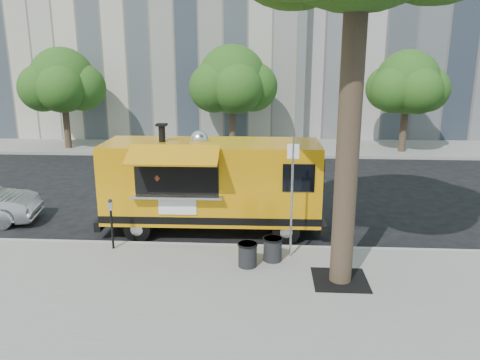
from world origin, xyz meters
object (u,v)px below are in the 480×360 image
at_px(sign_post, 292,190).
at_px(trash_bin_left, 273,248).
at_px(far_tree_c, 407,82).
at_px(far_tree_a, 62,80).
at_px(trash_bin_right, 248,254).
at_px(parking_meter, 111,218).
at_px(food_truck, 211,183).
at_px(far_tree_b, 232,79).

xyz_separation_m(sign_post, trash_bin_left, (-0.44, -0.29, -1.39)).
bearing_deg(far_tree_c, trash_bin_left, -115.83).
xyz_separation_m(far_tree_a, far_tree_c, (18.00, 0.10, -0.06)).
height_order(far_tree_a, sign_post, far_tree_a).
bearing_deg(trash_bin_right, far_tree_a, 125.96).
xyz_separation_m(far_tree_c, trash_bin_left, (-6.89, -14.24, -3.26)).
bearing_deg(far_tree_c, parking_meter, -128.66).
relative_size(far_tree_a, trash_bin_right, 9.37).
height_order(parking_meter, food_truck, food_truck).
distance_m(far_tree_a, trash_bin_left, 18.28).
bearing_deg(trash_bin_left, sign_post, 33.13).
bearing_deg(far_tree_c, far_tree_b, 178.09).
relative_size(parking_meter, trash_bin_right, 2.34).
bearing_deg(trash_bin_right, sign_post, 31.95).
height_order(sign_post, trash_bin_right, sign_post).
xyz_separation_m(far_tree_c, sign_post, (-6.45, -13.95, -1.87)).
height_order(far_tree_b, far_tree_c, far_tree_b).
height_order(far_tree_a, food_truck, far_tree_a).
bearing_deg(trash_bin_right, far_tree_b, 95.81).
xyz_separation_m(far_tree_b, trash_bin_right, (1.52, -14.89, -3.38)).
distance_m(far_tree_a, far_tree_b, 9.01).
bearing_deg(far_tree_c, food_truck, -125.80).
distance_m(food_truck, trash_bin_left, 3.03).
bearing_deg(trash_bin_left, far_tree_c, 64.17).
xyz_separation_m(far_tree_a, trash_bin_right, (10.52, -14.49, -3.32)).
relative_size(far_tree_a, food_truck, 0.84).
relative_size(sign_post, trash_bin_left, 5.19).
bearing_deg(far_tree_b, parking_meter, -98.10).
relative_size(sign_post, food_truck, 0.47).
xyz_separation_m(parking_meter, food_truck, (2.35, 1.76, 0.49)).
height_order(food_truck, trash_bin_left, food_truck).
height_order(parking_meter, trash_bin_left, parking_meter).
bearing_deg(sign_post, parking_meter, 177.48).
height_order(far_tree_b, trash_bin_left, far_tree_b).
xyz_separation_m(far_tree_b, sign_post, (2.55, -14.25, -1.98)).
bearing_deg(far_tree_a, far_tree_b, 2.54).
bearing_deg(sign_post, far_tree_b, 100.15).
xyz_separation_m(far_tree_c, food_truck, (-8.65, -11.99, -2.25)).
bearing_deg(far_tree_b, far_tree_c, -1.91).
distance_m(far_tree_b, food_truck, 12.52).
bearing_deg(far_tree_a, sign_post, -50.17).
height_order(far_tree_a, far_tree_b, far_tree_b).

